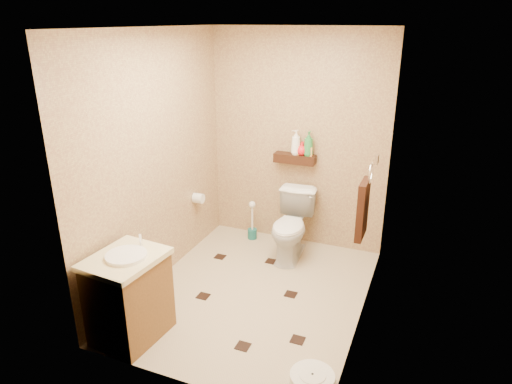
% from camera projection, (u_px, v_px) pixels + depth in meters
% --- Properties ---
extents(ground, '(2.50, 2.50, 0.00)m').
position_uv_depth(ground, '(255.00, 293.00, 4.37)').
color(ground, tan).
rests_on(ground, ground).
extents(wall_back, '(2.00, 0.04, 2.40)m').
position_uv_depth(wall_back, '(297.00, 141.00, 5.02)').
color(wall_back, tan).
rests_on(wall_back, ground).
extents(wall_front, '(2.00, 0.04, 2.40)m').
position_uv_depth(wall_front, '(179.00, 234.00, 2.86)').
color(wall_front, tan).
rests_on(wall_front, ground).
extents(wall_left, '(0.04, 2.50, 2.40)m').
position_uv_depth(wall_left, '(156.00, 162.00, 4.30)').
color(wall_left, tan).
rests_on(wall_left, ground).
extents(wall_right, '(0.04, 2.50, 2.40)m').
position_uv_depth(wall_right, '(372.00, 190.00, 3.59)').
color(wall_right, tan).
rests_on(wall_right, ground).
extents(ceiling, '(2.00, 2.50, 0.02)m').
position_uv_depth(ceiling, '(254.00, 27.00, 3.51)').
color(ceiling, white).
rests_on(ceiling, wall_back).
extents(wall_shelf, '(0.46, 0.14, 0.10)m').
position_uv_depth(wall_shelf, '(295.00, 159.00, 5.02)').
color(wall_shelf, '#341B0E').
rests_on(wall_shelf, wall_back).
extents(floor_accents, '(1.32, 1.48, 0.01)m').
position_uv_depth(floor_accents, '(253.00, 295.00, 4.34)').
color(floor_accents, black).
rests_on(floor_accents, ground).
extents(toilet, '(0.46, 0.74, 0.72)m').
position_uv_depth(toilet, '(291.00, 226.00, 4.93)').
color(toilet, white).
rests_on(toilet, ground).
extents(vanity, '(0.55, 0.64, 0.85)m').
position_uv_depth(vanity, '(129.00, 296.00, 3.66)').
color(vanity, brown).
rests_on(vanity, ground).
extents(bathroom_scale, '(0.41, 0.41, 0.07)m').
position_uv_depth(bathroom_scale, '(312.00, 378.00, 3.30)').
color(bathroom_scale, white).
rests_on(bathroom_scale, ground).
extents(toilet_brush, '(0.11, 0.11, 0.48)m').
position_uv_depth(toilet_brush, '(252.00, 226.00, 5.40)').
color(toilet_brush, '#186161').
rests_on(toilet_brush, ground).
extents(towel_ring, '(0.12, 0.30, 0.76)m').
position_uv_depth(towel_ring, '(363.00, 207.00, 3.93)').
color(towel_ring, silver).
rests_on(towel_ring, wall_right).
extents(toilet_paper, '(0.12, 0.11, 0.12)m').
position_uv_depth(toilet_paper, '(198.00, 198.00, 5.05)').
color(toilet_paper, white).
rests_on(toilet_paper, wall_left).
extents(bottle_a, '(0.15, 0.15, 0.27)m').
position_uv_depth(bottle_a, '(296.00, 142.00, 4.95)').
color(bottle_a, white).
rests_on(bottle_a, wall_shelf).
extents(bottle_b, '(0.08, 0.08, 0.15)m').
position_uv_depth(bottle_b, '(296.00, 148.00, 4.97)').
color(bottle_b, '#FFA335').
rests_on(bottle_b, wall_shelf).
extents(bottle_c, '(0.14, 0.14, 0.15)m').
position_uv_depth(bottle_c, '(302.00, 148.00, 4.95)').
color(bottle_c, red).
rests_on(bottle_c, wall_shelf).
extents(bottle_d, '(0.12, 0.12, 0.27)m').
position_uv_depth(bottle_d, '(309.00, 144.00, 4.90)').
color(bottle_d, '#2D8741').
rests_on(bottle_d, wall_shelf).
extents(bottle_e, '(0.07, 0.07, 0.15)m').
position_uv_depth(bottle_e, '(309.00, 149.00, 4.92)').
color(bottle_e, '#ECA54E').
rests_on(bottle_e, wall_shelf).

